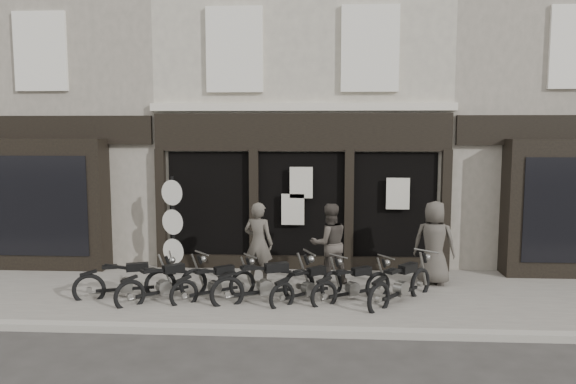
# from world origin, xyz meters

# --- Properties ---
(ground_plane) EXTENTS (90.00, 90.00, 0.00)m
(ground_plane) POSITION_xyz_m (0.00, 0.00, 0.00)
(ground_plane) COLOR #2D2B28
(ground_plane) RESTS_ON ground
(pavement) EXTENTS (30.00, 4.20, 0.12)m
(pavement) POSITION_xyz_m (0.00, 0.90, 0.06)
(pavement) COLOR #68625C
(pavement) RESTS_ON ground_plane
(kerb) EXTENTS (30.00, 0.25, 0.13)m
(kerb) POSITION_xyz_m (0.00, -1.25, 0.07)
(kerb) COLOR gray
(kerb) RESTS_ON ground_plane
(central_building) EXTENTS (7.30, 6.22, 8.34)m
(central_building) POSITION_xyz_m (0.00, 5.95, 4.08)
(central_building) COLOR #BAB39F
(central_building) RESTS_ON ground
(neighbour_left) EXTENTS (5.60, 6.73, 8.34)m
(neighbour_left) POSITION_xyz_m (-6.35, 5.90, 4.04)
(neighbour_left) COLOR gray
(neighbour_left) RESTS_ON ground
(neighbour_right) EXTENTS (5.60, 6.73, 8.34)m
(neighbour_right) POSITION_xyz_m (6.35, 5.90, 4.04)
(neighbour_right) COLOR gray
(neighbour_right) RESTS_ON ground
(motorcycle_0) EXTENTS (1.98, 0.92, 0.98)m
(motorcycle_0) POSITION_xyz_m (-3.47, 0.37, 0.39)
(motorcycle_0) COLOR black
(motorcycle_0) RESTS_ON ground
(motorcycle_1) EXTENTS (1.66, 1.51, 0.97)m
(motorcycle_1) POSITION_xyz_m (-2.67, 0.26, 0.38)
(motorcycle_1) COLOR black
(motorcycle_1) RESTS_ON ground
(motorcycle_2) EXTENTS (1.63, 1.33, 0.91)m
(motorcycle_2) POSITION_xyz_m (-1.65, 0.39, 0.36)
(motorcycle_2) COLOR black
(motorcycle_2) RESTS_ON ground
(motorcycle_3) EXTENTS (2.06, 1.17, 1.05)m
(motorcycle_3) POSITION_xyz_m (-0.62, 0.27, 0.42)
(motorcycle_3) COLOR black
(motorcycle_3) RESTS_ON ground
(motorcycle_4) EXTENTS (1.55, 1.45, 0.92)m
(motorcycle_4) POSITION_xyz_m (0.24, 0.39, 0.36)
(motorcycle_4) COLOR black
(motorcycle_4) RESTS_ON ground
(motorcycle_5) EXTENTS (1.72, 1.26, 0.93)m
(motorcycle_5) POSITION_xyz_m (1.12, 0.43, 0.37)
(motorcycle_5) COLOR black
(motorcycle_5) RESTS_ON ground
(motorcycle_6) EXTENTS (1.59, 1.75, 1.02)m
(motorcycle_6) POSITION_xyz_m (2.08, 0.38, 0.41)
(motorcycle_6) COLOR black
(motorcycle_6) RESTS_ON ground
(man_left) EXTENTS (0.76, 0.61, 1.82)m
(man_left) POSITION_xyz_m (-0.89, 1.48, 1.03)
(man_left) COLOR #49433C
(man_left) RESTS_ON pavement
(man_centre) EXTENTS (1.03, 0.90, 1.79)m
(man_centre) POSITION_xyz_m (0.66, 1.64, 1.01)
(man_centre) COLOR #3E3832
(man_centre) RESTS_ON pavement
(man_right) EXTENTS (1.03, 0.80, 1.85)m
(man_right) POSITION_xyz_m (2.96, 1.70, 1.05)
(man_right) COLOR #433E37
(man_right) RESTS_ON pavement
(advert_sign_post) EXTENTS (0.56, 0.38, 2.44)m
(advert_sign_post) POSITION_xyz_m (-2.97, 2.15, 1.19)
(advert_sign_post) COLOR black
(advert_sign_post) RESTS_ON ground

